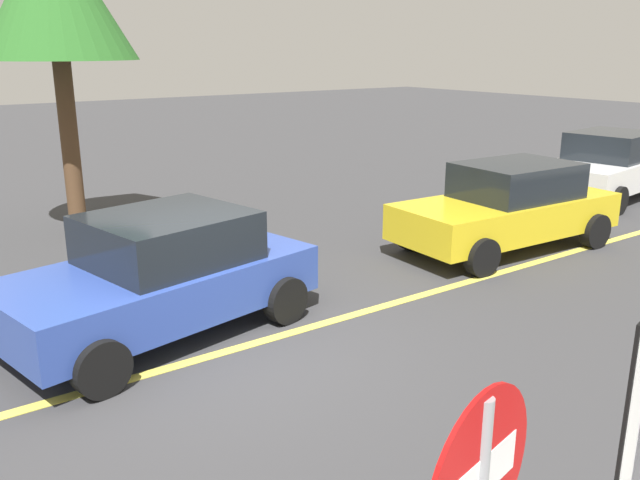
# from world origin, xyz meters

# --- Properties ---
(ground_plane) EXTENTS (80.00, 80.00, 0.00)m
(ground_plane) POSITION_xyz_m (0.00, 0.00, 0.00)
(ground_plane) COLOR #38383A
(lane_marking_centre) EXTENTS (28.00, 0.16, 0.01)m
(lane_marking_centre) POSITION_xyz_m (3.00, 0.00, 0.01)
(lane_marking_centre) COLOR #E0D14C
(speed_limit_sign) EXTENTS (0.53, 0.15, 2.52)m
(speed_limit_sign) POSITION_xyz_m (-0.63, -5.37, 1.76)
(speed_limit_sign) COLOR #4C4C51
(speed_limit_sign) RESTS_ON ground_plane
(car_yellow_near_curb) EXTENTS (4.36, 2.10, 1.57)m
(car_yellow_near_curb) POSITION_xyz_m (6.29, 0.87, 0.79)
(car_yellow_near_curb) COLOR gold
(car_yellow_near_curb) RESTS_ON ground_plane
(car_blue_approaching) EXTENTS (4.24, 2.71, 1.55)m
(car_blue_approaching) POSITION_xyz_m (-0.30, 1.02, 0.79)
(car_blue_approaching) COLOR #2D479E
(car_blue_approaching) RESTS_ON ground_plane
(car_white_behind_van) EXTENTS (4.31, 2.53, 1.60)m
(car_white_behind_van) POSITION_xyz_m (11.63, 2.24, 0.81)
(car_white_behind_van) COLOR white
(car_white_behind_van) RESTS_ON ground_plane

